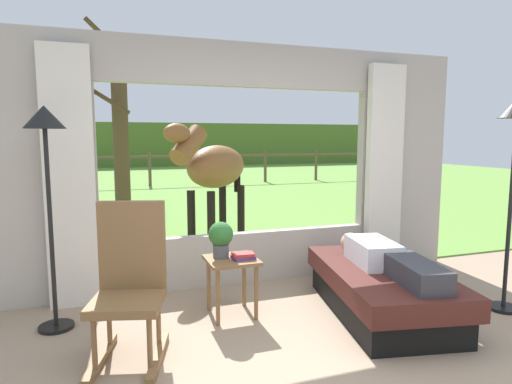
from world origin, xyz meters
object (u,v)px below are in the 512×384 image
Objects in this scene: side_table at (232,269)px; reclining_person at (386,258)px; pasture_tree at (119,133)px; horse at (214,168)px; rocking_chair at (130,283)px; book_stack at (243,256)px; potted_plant at (221,237)px; floor_lamp_left at (46,150)px; recliner_sofa at (381,290)px.

reclining_person is at bearing -19.46° from side_table.
reclining_person is 6.71m from pasture_tree.
horse is 3.71m from pasture_tree.
pasture_tree is (0.18, 6.31, 1.12)m from rocking_chair.
reclining_person is at bearing 16.04° from rocking_chair.
horse is 0.46× the size of pasture_tree.
pasture_tree reaches higher than book_stack.
rocking_chair is 0.97m from potted_plant.
side_table is at bearing 43.32° from rocking_chair.
floor_lamp_left is at bearing -97.56° from pasture_tree.
book_stack is at bearing 172.51° from reclining_person.
rocking_chair is 0.61× the size of floor_lamp_left.
side_table is 2.50m from horse.
side_table is at bearing -36.87° from potted_plant.
pasture_tree reaches higher than recliner_sofa.
book_stack is at bearing 38.46° from rocking_chair.
floor_lamp_left is 5.69m from pasture_tree.
recliner_sofa is 1.29× the size of reclining_person.
rocking_chair reaches higher than potted_plant.
pasture_tree is at bearing 97.71° from book_stack.
potted_plant is at bearing 170.41° from reclining_person.
side_table is at bearing 125.24° from horse.
floor_lamp_left is (-2.73, 0.66, 0.95)m from reclining_person.
recliner_sofa is 1.64× the size of rocking_chair.
potted_plant is (0.81, 0.52, 0.16)m from rocking_chair.
recliner_sofa is at bearing -17.47° from side_table.
potted_plant is at bearing 123.06° from horse.
book_stack is (0.17, -0.11, -0.16)m from potted_plant.
potted_plant is at bearing -6.22° from floor_lamp_left.
recliner_sofa is at bearing -18.80° from potted_plant.
pasture_tree is (-1.99, 6.30, 1.14)m from reclining_person.
floor_lamp_left is (-0.57, 0.67, 0.93)m from rocking_chair.
book_stack is (-1.19, 0.35, 0.33)m from recliner_sofa.
book_stack is 0.11× the size of floor_lamp_left.
reclining_person reaches higher than side_table.
horse is at bearing 79.91° from side_table.
reclining_person is 3.00m from horse.
potted_plant is 1.59m from floor_lamp_left.
floor_lamp_left is at bearing 171.80° from side_table.
horse is at bearing 77.73° from potted_plant.
pasture_tree is (0.75, 5.64, 0.19)m from floor_lamp_left.
side_table is (-1.28, 0.40, 0.21)m from recliner_sofa.
reclining_person is 0.38× the size of pasture_tree.
rocking_chair is 0.65× the size of horse.
side_table is at bearing -8.20° from floor_lamp_left.
side_table is 1.81m from floor_lamp_left.
rocking_chair is (-2.16, -0.06, 0.33)m from recliner_sofa.
potted_plant is at bearing -83.81° from pasture_tree.
rocking_chair is at bearing -152.43° from side_table.
horse is at bearing -72.13° from pasture_tree.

